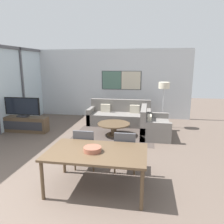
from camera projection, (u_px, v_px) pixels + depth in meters
The scene contains 13 objects.
ground_plane at pixel (35, 203), 3.55m from camera, with size 24.00×24.00×0.00m, color brown.
wall_back at pixel (107, 83), 9.12m from camera, with size 6.85×0.09×2.80m.
area_rug at pixel (114, 135), 6.92m from camera, with size 2.51×1.84×0.01m.
tv_console at pixel (24, 124), 7.25m from camera, with size 1.63×0.40×0.50m.
television at pixel (22, 107), 7.12m from camera, with size 1.21×0.20×0.65m.
sofa_main at pixel (120, 117), 8.15m from camera, with size 2.28×0.89×0.89m.
sofa_side at pixel (152, 127), 6.84m from camera, with size 0.89×1.41×0.89m.
coffee_table at pixel (114, 126), 6.85m from camera, with size 1.01×1.01×0.39m.
dining_table at pixel (97, 154), 3.83m from camera, with size 1.74×1.06×0.72m.
dining_chair_left at pixel (85, 147), 4.62m from camera, with size 0.46×0.46×0.88m.
dining_chair_centre at pixel (125, 149), 4.49m from camera, with size 0.46×0.46×0.88m.
fruit_bowl at pixel (92, 149), 3.78m from camera, with size 0.31×0.31×0.09m.
floor_lamp at pixel (164, 89), 7.48m from camera, with size 0.37×0.37×1.60m.
Camera 1 is at (1.76, -2.89, 2.22)m, focal length 35.00 mm.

